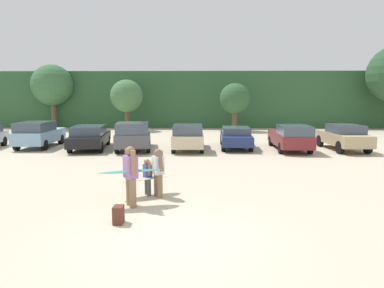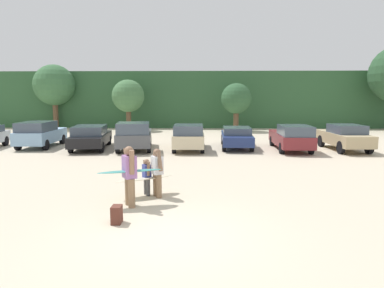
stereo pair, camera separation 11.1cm
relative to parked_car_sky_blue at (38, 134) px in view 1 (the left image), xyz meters
The scene contains 18 objects.
ground_plane 16.59m from the parked_car_sky_blue, 55.88° to the right, with size 120.00×120.00×0.00m, color beige.
hillside_ridge 21.36m from the parked_car_sky_blue, 64.10° to the left, with size 108.00×12.00×5.53m, color #2D5633.
tree_left 13.55m from the parked_car_sky_blue, 108.66° to the left, with size 3.89×3.89×6.13m.
tree_right 11.47m from the parked_car_sky_blue, 73.14° to the left, with size 2.94×2.94×4.62m.
tree_ridge_back 16.86m from the parked_car_sky_blue, 38.85° to the left, with size 2.71×2.71×4.28m.
parked_car_sky_blue is the anchor object (origin of this frame).
parked_car_black 3.36m from the parked_car_sky_blue, ahead, with size 2.51×5.00×1.41m.
parked_car_dark_gray 6.10m from the parked_car_sky_blue, ahead, with size 2.49×4.56×1.68m.
parked_car_champagne 9.28m from the parked_car_sky_blue, ahead, with size 1.86×4.22×1.55m.
parked_car_navy 12.13m from the parked_car_sky_blue, ahead, with size 1.92×4.60×1.28m.
parked_car_maroon 15.25m from the parked_car_sky_blue, ahead, with size 1.89×4.72×1.53m.
parked_car_tan 18.36m from the parked_car_sky_blue, ahead, with size 1.95×4.38×1.52m.
person_adult 13.98m from the parked_car_sky_blue, 55.22° to the right, with size 0.49×0.67×1.76m.
person_child 13.23m from the parked_car_sky_blue, 51.25° to the right, with size 0.33×0.45×1.18m.
person_companion 13.59m from the parked_car_sky_blue, 50.53° to the right, with size 0.46×0.68×1.54m.
surfboard_teal 13.91m from the parked_car_sky_blue, 55.04° to the right, with size 1.93×1.12×0.14m.
surfboard_cream 13.25m from the parked_car_sky_blue, 51.68° to the right, with size 1.90×1.43×0.14m.
backpack_dropped 15.13m from the parked_car_sky_blue, 58.40° to the right, with size 0.24×0.34×0.45m.
Camera 1 is at (0.67, -7.61, 3.19)m, focal length 33.00 mm.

